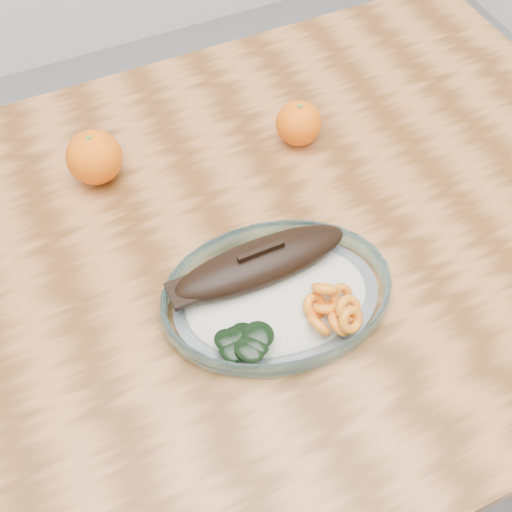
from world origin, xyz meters
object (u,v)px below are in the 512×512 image
Objects in this scene: plated_meal at (276,293)px; orange_left at (94,157)px; orange_right at (299,123)px; dining_table at (234,290)px.

plated_meal is 7.63× the size of orange_left.
orange_left is 0.29m from orange_right.
plated_meal is 8.82× the size of orange_right.
orange_left is at bearing 121.49° from dining_table.
dining_table is at bearing -58.51° from orange_left.
dining_table is at bearing 110.41° from plated_meal.
plated_meal reaches higher than orange_right.
orange_right is at bearing 67.70° from plated_meal.
orange_right is (0.15, 0.24, 0.01)m from plated_meal.
plated_meal is at bearing -122.23° from orange_right.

